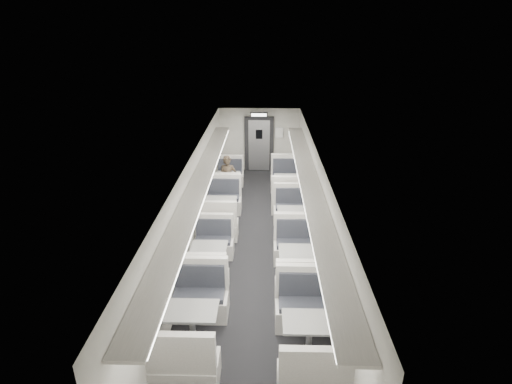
# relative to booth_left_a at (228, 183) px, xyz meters

# --- Properties ---
(room) EXTENTS (3.24, 12.24, 2.64)m
(room) POSITION_rel_booth_left_a_xyz_m (1.00, -3.71, 0.85)
(room) COLOR black
(room) RESTS_ON ground
(booth_left_a) EXTENTS (0.95, 1.94, 1.04)m
(booth_left_a) POSITION_rel_booth_left_a_xyz_m (0.00, 0.00, 0.00)
(booth_left_a) COLOR beige
(booth_left_a) RESTS_ON room
(booth_left_b) EXTENTS (1.06, 2.15, 1.15)m
(booth_left_b) POSITION_rel_booth_left_a_xyz_m (0.00, -2.29, 0.04)
(booth_left_b) COLOR beige
(booth_left_b) RESTS_ON room
(booth_left_c) EXTENTS (0.96, 1.96, 1.05)m
(booth_left_c) POSITION_rel_booth_left_a_xyz_m (0.00, -4.68, 0.00)
(booth_left_c) COLOR beige
(booth_left_c) RESTS_ON room
(booth_left_d) EXTENTS (1.09, 2.21, 1.18)m
(booth_left_d) POSITION_rel_booth_left_a_xyz_m (0.00, -6.94, 0.05)
(booth_left_d) COLOR beige
(booth_left_d) RESTS_ON room
(booth_right_a) EXTENTS (1.13, 2.28, 1.22)m
(booth_right_a) POSITION_rel_booth_left_a_xyz_m (2.00, -0.58, 0.06)
(booth_right_a) COLOR beige
(booth_right_a) RESTS_ON room
(booth_right_b) EXTENTS (1.02, 2.07, 1.11)m
(booth_right_b) POSITION_rel_booth_left_a_xyz_m (2.00, -2.84, 0.02)
(booth_right_b) COLOR beige
(booth_right_b) RESTS_ON room
(booth_right_c) EXTENTS (1.08, 2.19, 1.17)m
(booth_right_c) POSITION_rel_booth_left_a_xyz_m (2.00, -4.97, 0.05)
(booth_right_c) COLOR beige
(booth_right_c) RESTS_ON room
(booth_right_d) EXTENTS (1.10, 2.22, 1.19)m
(booth_right_d) POSITION_rel_booth_left_a_xyz_m (2.00, -7.18, 0.05)
(booth_right_d) COLOR beige
(booth_right_d) RESTS_ON room
(passenger) EXTENTS (0.55, 0.37, 1.51)m
(passenger) POSITION_rel_booth_left_a_xyz_m (0.07, -0.73, 0.41)
(passenger) COLOR black
(passenger) RESTS_ON room
(window_a) EXTENTS (0.02, 1.18, 0.84)m
(window_a) POSITION_rel_booth_left_a_xyz_m (-0.49, -0.31, 1.00)
(window_a) COLOR black
(window_a) RESTS_ON room
(window_b) EXTENTS (0.02, 1.18, 0.84)m
(window_b) POSITION_rel_booth_left_a_xyz_m (-0.49, -2.51, 1.00)
(window_b) COLOR black
(window_b) RESTS_ON room
(window_c) EXTENTS (0.02, 1.18, 0.84)m
(window_c) POSITION_rel_booth_left_a_xyz_m (-0.49, -4.71, 1.00)
(window_c) COLOR black
(window_c) RESTS_ON room
(window_d) EXTENTS (0.02, 1.18, 0.84)m
(window_d) POSITION_rel_booth_left_a_xyz_m (-0.49, -6.91, 1.00)
(window_d) COLOR black
(window_d) RESTS_ON room
(luggage_rack_left) EXTENTS (0.46, 10.40, 0.09)m
(luggage_rack_left) POSITION_rel_booth_left_a_xyz_m (-0.24, -4.01, 1.57)
(luggage_rack_left) COLOR beige
(luggage_rack_left) RESTS_ON room
(luggage_rack_right) EXTENTS (0.46, 10.40, 0.09)m
(luggage_rack_right) POSITION_rel_booth_left_a_xyz_m (2.24, -4.01, 1.57)
(luggage_rack_right) COLOR beige
(luggage_rack_right) RESTS_ON room
(vestibule_door) EXTENTS (1.10, 0.13, 2.10)m
(vestibule_door) POSITION_rel_booth_left_a_xyz_m (1.00, 2.22, 0.69)
(vestibule_door) COLOR black
(vestibule_door) RESTS_ON room
(exit_sign) EXTENTS (0.62, 0.12, 0.16)m
(exit_sign) POSITION_rel_booth_left_a_xyz_m (1.00, 1.73, 1.93)
(exit_sign) COLOR black
(exit_sign) RESTS_ON room
(wall_notice) EXTENTS (0.32, 0.02, 0.40)m
(wall_notice) POSITION_rel_booth_left_a_xyz_m (1.75, 2.21, 1.15)
(wall_notice) COLOR white
(wall_notice) RESTS_ON room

